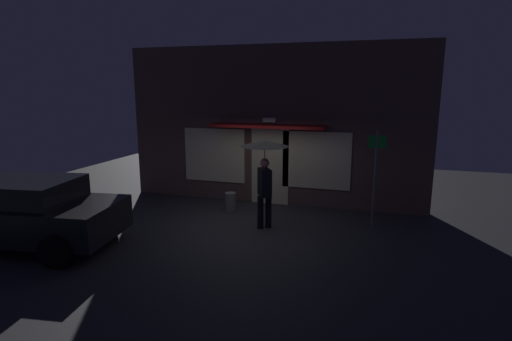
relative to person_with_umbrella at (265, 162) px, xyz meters
name	(u,v)px	position (x,y,z in m)	size (l,w,h in m)	color
ground_plane	(246,227)	(-0.42, -0.11, -1.63)	(18.00, 18.00, 0.00)	#2D2D33
building_facade	(272,127)	(-0.43, 2.23, 0.60)	(8.73, 1.00, 4.52)	brown
person_with_umbrella	(265,162)	(0.00, 0.00, 0.00)	(1.13, 1.13, 2.14)	black
parked_car	(20,212)	(-4.67, -2.55, -0.88)	(4.40, 2.48, 1.45)	black
street_sign_post	(375,174)	(2.50, 0.82, -0.30)	(0.40, 0.07, 2.34)	#595B60
sidewalk_bollard	(230,202)	(-1.25, 0.99, -1.37)	(0.29, 0.29, 0.53)	slate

